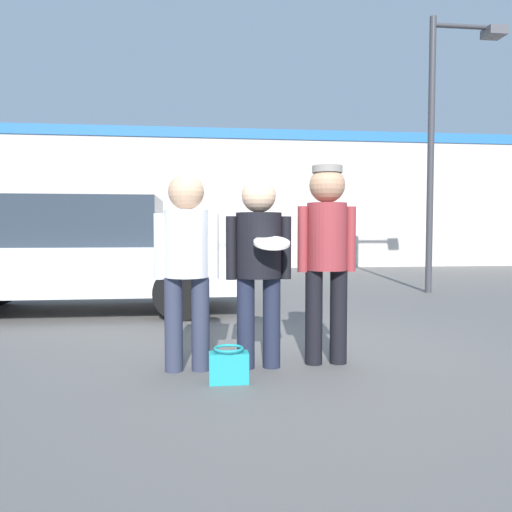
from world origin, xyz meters
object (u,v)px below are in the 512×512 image
at_px(person_middle_with_frisbee, 259,256).
at_px(street_lamp, 446,121).
at_px(person_right, 327,245).
at_px(parked_car_near, 78,255).
at_px(handbag, 229,366).
at_px(shrub, 82,252).
at_px(person_left, 187,255).

xyz_separation_m(person_middle_with_frisbee, street_lamp, (4.04, 4.67, 2.21)).
xyz_separation_m(person_right, parked_car_near, (-2.79, 3.10, -0.23)).
distance_m(parked_car_near, handbag, 4.10).
height_order(person_middle_with_frisbee, shrub, person_middle_with_frisbee).
distance_m(person_left, person_right, 1.21).
distance_m(parked_car_near, street_lamp, 6.84).
xyz_separation_m(person_right, street_lamp, (3.44, 4.61, 2.12)).
bearing_deg(street_lamp, person_middle_with_frisbee, -130.89).
bearing_deg(person_left, shrub, 106.88).
distance_m(person_left, parked_car_near, 3.56).
xyz_separation_m(person_middle_with_frisbee, shrub, (-3.73, 10.30, -0.41)).
bearing_deg(shrub, street_lamp, -35.90).
bearing_deg(person_left, handbag, -49.45).
distance_m(person_left, person_middle_with_frisbee, 0.60).
xyz_separation_m(person_middle_with_frisbee, person_right, (0.60, 0.06, 0.08)).
xyz_separation_m(street_lamp, shrub, (-7.77, 5.63, -2.62)).
bearing_deg(person_left, parked_car_near, 116.61).
relative_size(person_middle_with_frisbee, person_right, 0.93).
bearing_deg(shrub, person_middle_with_frisbee, -70.08).
relative_size(person_left, street_lamp, 0.32).
distance_m(street_lamp, handbag, 7.31).
xyz_separation_m(person_left, street_lamp, (4.64, 4.69, 2.20)).
bearing_deg(parked_car_near, handbag, -61.70).
bearing_deg(person_right, handbag, -152.51).
height_order(person_right, parked_car_near, person_right).
bearing_deg(person_middle_with_frisbee, street_lamp, 49.11).
xyz_separation_m(person_right, handbag, (-0.88, -0.46, -0.90)).
distance_m(person_middle_with_frisbee, parked_car_near, 3.85).
height_order(street_lamp, handbag, street_lamp).
bearing_deg(person_right, person_left, -176.06).
relative_size(street_lamp, handbag, 16.78).
relative_size(parked_car_near, handbag, 15.46).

